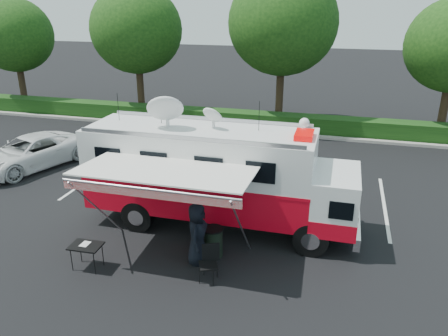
% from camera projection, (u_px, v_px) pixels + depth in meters
% --- Properties ---
extents(ground_plane, '(120.00, 120.00, 0.00)m').
position_uv_depth(ground_plane, '(220.00, 225.00, 14.86)').
color(ground_plane, black).
rests_on(ground_plane, ground).
extents(back_border, '(60.00, 6.14, 8.87)m').
position_uv_depth(back_border, '(302.00, 41.00, 24.37)').
color(back_border, '#9E998E').
rests_on(back_border, ground_plane).
extents(stall_lines, '(24.12, 5.50, 0.01)m').
position_uv_depth(stall_lines, '(228.00, 189.00, 17.68)').
color(stall_lines, silver).
rests_on(stall_lines, ground_plane).
extents(command_truck, '(8.87, 2.44, 4.26)m').
position_uv_depth(command_truck, '(218.00, 175.00, 14.22)').
color(command_truck, black).
rests_on(command_truck, ground_plane).
extents(awning, '(4.84, 2.51, 2.93)m').
position_uv_depth(awning, '(163.00, 175.00, 11.80)').
color(awning, silver).
rests_on(awning, ground_plane).
extents(white_suv, '(3.98, 5.69, 1.44)m').
position_uv_depth(white_suv, '(32.00, 167.00, 19.95)').
color(white_suv, silver).
rests_on(white_suv, ground_plane).
extents(person, '(0.69, 0.97, 1.87)m').
position_uv_depth(person, '(198.00, 262.00, 12.77)').
color(person, black).
rests_on(person, ground_plane).
extents(folding_table, '(0.90, 0.66, 0.75)m').
position_uv_depth(folding_table, '(86.00, 247.00, 12.25)').
color(folding_table, black).
rests_on(folding_table, ground_plane).
extents(folding_chair, '(0.64, 0.68, 1.02)m').
position_uv_depth(folding_chair, '(210.00, 259.00, 11.82)').
color(folding_chair, black).
rests_on(folding_chair, ground_plane).
extents(trash_bin, '(0.61, 0.61, 0.91)m').
position_uv_depth(trash_bin, '(213.00, 242.00, 12.94)').
color(trash_bin, black).
rests_on(trash_bin, ground_plane).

